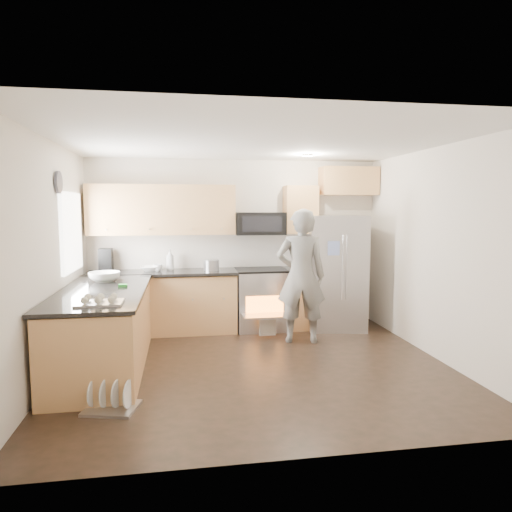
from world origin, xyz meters
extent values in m
plane|color=black|center=(0.00, 0.00, 0.00)|extent=(4.50, 4.50, 0.00)
cube|color=silver|center=(0.00, 2.00, 1.30)|extent=(4.50, 0.04, 2.60)
cube|color=silver|center=(0.00, -2.00, 1.30)|extent=(4.50, 0.04, 2.60)
cube|color=silver|center=(-2.25, 0.00, 1.30)|extent=(0.04, 4.00, 2.60)
cube|color=silver|center=(2.25, 0.00, 1.30)|extent=(0.04, 4.00, 2.60)
cube|color=white|center=(0.00, 0.00, 2.60)|extent=(4.50, 4.00, 0.04)
cube|color=white|center=(-2.23, 1.00, 1.55)|extent=(0.04, 1.00, 1.00)
cylinder|color=#FFEDCC|center=(0.90, 1.10, 2.58)|extent=(0.14, 0.14, 0.02)
cylinder|color=#474754|center=(-2.22, 0.45, 2.15)|extent=(0.03, 0.26, 0.26)
cube|color=tan|center=(-1.12, 1.70, 0.43)|extent=(2.15, 0.60, 0.87)
cube|color=black|center=(-1.12, 1.69, 0.91)|extent=(2.19, 0.64, 0.04)
cube|color=tan|center=(1.00, 1.70, 0.43)|extent=(0.50, 0.60, 0.87)
cube|color=black|center=(1.00, 1.69, 0.91)|extent=(0.54, 0.64, 0.04)
cube|color=tan|center=(-1.12, 1.83, 1.83)|extent=(2.16, 0.33, 0.74)
cube|color=tan|center=(1.00, 1.83, 1.83)|extent=(0.50, 0.33, 0.74)
cube|color=tan|center=(1.78, 1.83, 2.28)|extent=(0.90, 0.33, 0.44)
imported|color=white|center=(-1.30, 1.76, 0.96)|extent=(0.30, 0.30, 0.07)
imported|color=silver|center=(-1.02, 1.82, 1.08)|extent=(0.12, 0.12, 0.31)
imported|color=silver|center=(-1.20, 1.70, 0.98)|extent=(0.13, 0.13, 0.11)
cylinder|color=#B7B7BC|center=(-0.41, 1.70, 1.00)|extent=(0.23, 0.23, 0.16)
cube|color=black|center=(-1.94, 1.80, 1.10)|extent=(0.18, 0.22, 0.34)
cylinder|color=#B7B7BC|center=(0.93, 1.76, 0.96)|extent=(0.09, 0.09, 0.07)
cube|color=tan|center=(-1.75, 0.25, 0.43)|extent=(0.90, 2.30, 0.87)
cube|color=black|center=(-1.75, 0.25, 0.91)|extent=(0.96, 2.36, 0.04)
imported|color=white|center=(-1.82, 0.86, 0.99)|extent=(0.39, 0.39, 0.12)
cube|color=green|center=(-1.54, 0.42, 0.94)|extent=(0.10, 0.07, 0.03)
cube|color=#B7B7BC|center=(-1.64, -0.56, 0.97)|extent=(0.44, 0.33, 0.09)
cube|color=#B7B7BC|center=(0.35, 1.68, 0.45)|extent=(0.76, 0.62, 0.90)
cube|color=black|center=(0.35, 1.68, 0.92)|extent=(0.76, 0.60, 0.03)
cube|color=orange|center=(0.35, 1.36, 0.40)|extent=(0.56, 0.02, 0.34)
cube|color=#B7B7BC|center=(0.35, 1.20, 0.32)|extent=(0.70, 0.34, 0.03)
cube|color=white|center=(0.35, 1.15, 0.18)|extent=(0.24, 0.03, 0.28)
cube|color=black|center=(0.35, 1.80, 1.62)|extent=(0.76, 0.40, 0.34)
cube|color=#B7B7BC|center=(1.50, 1.52, 0.87)|extent=(0.95, 0.80, 1.74)
cylinder|color=#B7B7BC|center=(1.47, 1.18, 0.99)|extent=(0.02, 0.02, 0.95)
cylinder|color=#B7B7BC|center=(1.53, 1.18, 0.99)|extent=(0.02, 0.02, 0.95)
cube|color=pink|center=(1.69, 1.18, 0.80)|extent=(0.22, 0.05, 0.28)
cube|color=#899DDC|center=(1.33, 1.18, 1.28)|extent=(0.17, 0.04, 0.21)
imported|color=gray|center=(0.77, 0.91, 0.92)|extent=(0.74, 0.56, 1.85)
cube|color=#B7B7BC|center=(-1.51, -0.91, 0.01)|extent=(0.54, 0.47, 0.03)
cylinder|color=silver|center=(-1.67, -0.86, 0.16)|extent=(0.08, 0.25, 0.26)
cylinder|color=silver|center=(-1.56, -0.89, 0.16)|extent=(0.08, 0.25, 0.26)
cylinder|color=silver|center=(-1.46, -0.92, 0.16)|extent=(0.08, 0.25, 0.26)
cylinder|color=silver|center=(-1.35, -0.95, 0.16)|extent=(0.08, 0.25, 0.26)
camera|label=1|loc=(-0.84, -5.11, 1.85)|focal=32.00mm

